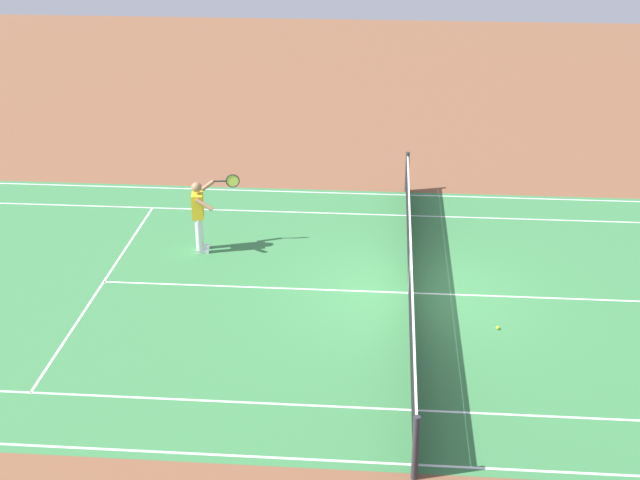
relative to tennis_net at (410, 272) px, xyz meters
The scene contains 6 objects.
ground_plane 0.49m from the tennis_net, ahead, with size 60.00×60.00×0.00m, color brown.
court_slab 0.49m from the tennis_net, ahead, with size 24.20×11.40×0.00m, color #387A42.
court_line_markings 0.49m from the tennis_net, ahead, with size 23.85×11.05×0.01m.
tennis_net is the anchor object (origin of this frame).
tennis_player_near 4.97m from the tennis_net, 20.12° to the right, with size 1.03×0.81×1.70m.
tennis_ball 2.19m from the tennis_net, 140.93° to the left, with size 0.07×0.07×0.07m, color #CCE01E.
Camera 1 is at (0.55, 16.24, 8.52)m, focal length 49.91 mm.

